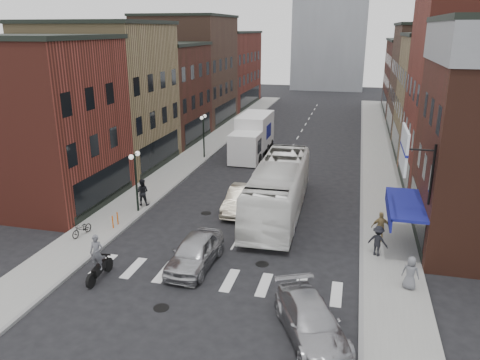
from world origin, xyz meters
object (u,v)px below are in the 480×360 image
Objects in this scene: ped_right_c at (411,273)px; ped_left_solo at (142,192)px; streetlamp_near at (135,171)px; parked_bicycle at (82,229)px; streetlamp_far at (204,128)px; ped_right_b at (381,227)px; sedan_left_far at (242,199)px; ped_right_a at (378,241)px; curb_car at (311,320)px; billboard_sign at (406,150)px; bike_rack at (115,220)px; motorcycle_rider at (98,259)px; transit_bus at (279,188)px; box_truck at (252,136)px; sedan_left_near at (195,252)px.

ped_left_solo is at bearing -7.74° from ped_right_c.
streetlamp_near is 5.16m from parked_bicycle.
ped_right_b is (15.37, -14.98, -1.88)m from streetlamp_far.
sedan_left_far is 6.82m from ped_left_solo.
ped_right_a is 1.04× the size of ped_right_c.
curb_car is 2.72× the size of ped_left_solo.
ped_right_a is (-0.81, 0.69, -5.15)m from billboard_sign.
motorcycle_rider is at bearing -68.86° from bike_rack.
billboard_sign reaches higher than bike_rack.
motorcycle_rider is 14.73m from ped_right_c.
sedan_left_far is 2.98× the size of ped_right_a.
transit_bus is (9.22, 4.86, 1.19)m from bike_rack.
streetlamp_far is 0.47× the size of box_truck.
parked_bicycle is at bearing -108.23° from streetlamp_near.
streetlamp_near is at bearing 13.85° from ped_right_a.
ped_right_c is at bearing -19.68° from streetlamp_near.
transit_bus is 7.98× the size of parked_bicycle.
motorcycle_rider is 1.52× the size of parked_bicycle.
box_truck is at bearing -114.97° from ped_left_solo.
ped_right_b is 1.09× the size of ped_right_c.
ped_right_c is at bearing -60.21° from box_truck.
motorcycle_rider reaches higher than sedan_left_near.
billboard_sign is 5.72m from ped_right_b.
transit_bus is 7.95m from ped_right_a.
billboard_sign reaches higher than ped_left_solo.
sedan_left_far is (-9.39, 5.50, -5.31)m from billboard_sign.
streetlamp_near is at bearing 85.76° from bike_rack.
parked_bicycle is (-17.42, -0.87, -5.57)m from billboard_sign.
motorcycle_rider is 0.47× the size of curb_car.
streetlamp_far is at bearing -152.45° from box_truck.
ped_right_c is (12.38, -22.04, -0.94)m from box_truck.
streetlamp_near is at bearing -15.47° from ped_right_b.
bike_rack is 0.17× the size of sedan_left_near.
billboard_sign is 0.74× the size of curb_car.
sedan_left_near is at bearing -73.07° from streetlamp_far.
motorcycle_rider reaches higher than ped_left_solo.
box_truck is 3.71× the size of motorcycle_rider.
motorcycle_rider reaches higher than curb_car.
ped_right_b is (-0.61, 2.52, -5.10)m from billboard_sign.
billboard_sign reaches higher than parked_bicycle.
streetlamp_far is 13.06m from ped_left_solo.
streetlamp_far is at bearing 87.87° from motorcycle_rider.
transit_bus is at bearing 41.35° from parked_bicycle.
box_truck is 24.69m from motorcycle_rider.
billboard_sign is 4.62× the size of bike_rack.
box_truck is at bearing 75.55° from streetlamp_near.
box_truck is 21.28m from parked_bicycle.
ped_right_c is (0.55, -2.41, -5.18)m from billboard_sign.
curb_car is at bearing -72.18° from box_truck.
transit_bus is at bearing 140.90° from billboard_sign.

